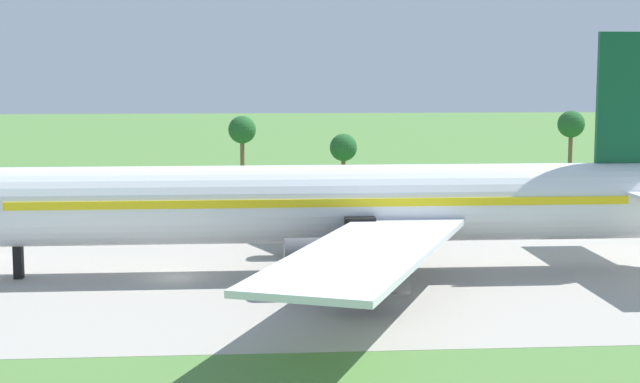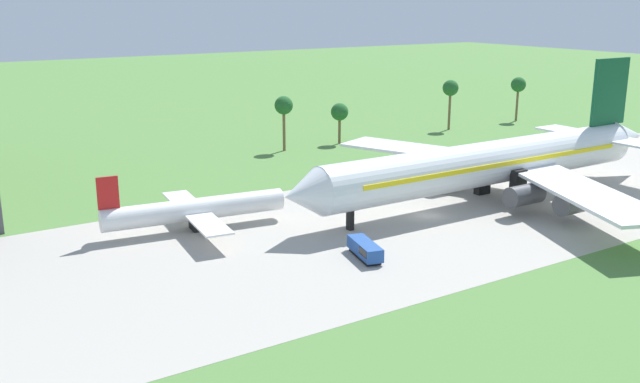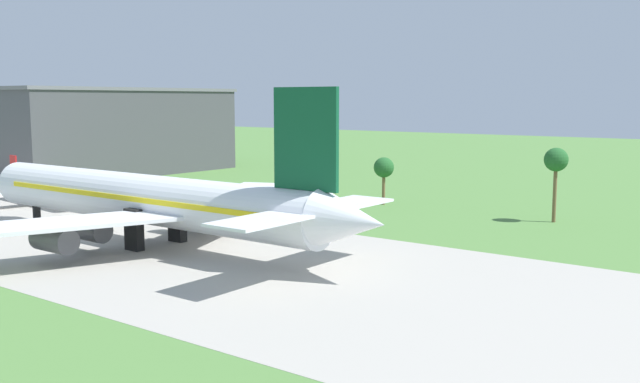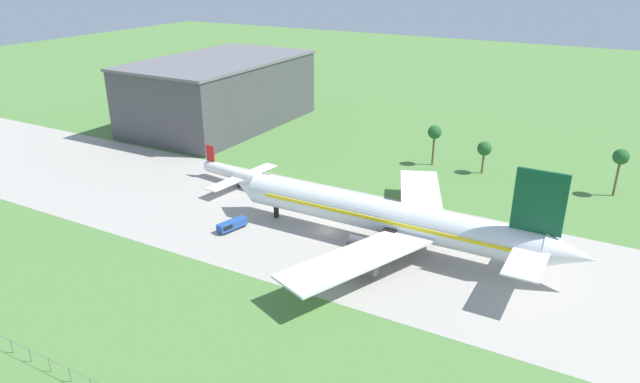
{
  "view_description": "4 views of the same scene",
  "coord_description": "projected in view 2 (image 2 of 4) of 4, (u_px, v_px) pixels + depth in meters",
  "views": [
    {
      "loc": [
        5.63,
        -78.51,
        16.75
      ],
      "look_at": [
        11.81,
        0.65,
        6.85
      ],
      "focal_mm": 55.0,
      "sensor_mm": 36.0,
      "label": 1
    },
    {
      "loc": [
        -63.57,
        -71.14,
        28.94
      ],
      "look_at": [
        -17.22,
        0.65,
        5.85
      ],
      "focal_mm": 40.0,
      "sensor_mm": 36.0,
      "label": 2
    },
    {
      "loc": [
        85.13,
        -57.99,
        18.54
      ],
      "look_at": [
        40.83,
        0.65,
        9.03
      ],
      "focal_mm": 40.0,
      "sensor_mm": 36.0,
      "label": 3
    },
    {
      "loc": [
        49.25,
        -90.79,
        51.29
      ],
      "look_at": [
        -4.39,
        5.0,
        6.0
      ],
      "focal_mm": 32.0,
      "sensor_mm": 36.0,
      "label": 4
    }
  ],
  "objects": [
    {
      "name": "taxiway_strip",
      "position": [
        427.0,
        216.0,
        98.53
      ],
      "size": [
        320.0,
        44.0,
        0.02
      ],
      "color": "#A8A399",
      "rests_on": "ground_plane"
    },
    {
      "name": "baggage_tug",
      "position": [
        366.0,
        250.0,
        81.96
      ],
      "size": [
        3.51,
        6.77,
        1.93
      ],
      "color": "black",
      "rests_on": "ground_plane"
    },
    {
      "name": "regional_aircraft",
      "position": [
        194.0,
        210.0,
        91.76
      ],
      "size": [
        23.95,
        21.66,
        8.25
      ],
      "color": "white",
      "rests_on": "ground_plane"
    },
    {
      "name": "jet_airliner",
      "position": [
        496.0,
        162.0,
        104.67
      ],
      "size": [
        71.08,
        60.89,
        19.84
      ],
      "color": "white",
      "rests_on": "ground_plane"
    },
    {
      "name": "ground_plane",
      "position": [
        427.0,
        216.0,
        98.53
      ],
      "size": [
        600.0,
        600.0,
        0.0
      ],
      "primitive_type": "plane",
      "color": "#517F3D"
    },
    {
      "name": "palm_tree_row",
      "position": [
        406.0,
        98.0,
        154.86
      ],
      "size": [
        69.51,
        3.6,
        11.34
      ],
      "color": "brown",
      "rests_on": "ground_plane"
    }
  ]
}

